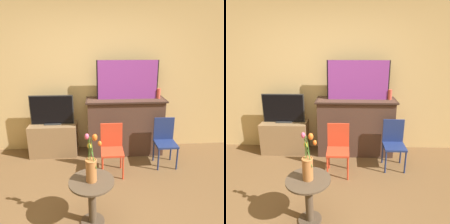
# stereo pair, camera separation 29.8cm
# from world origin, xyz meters

# --- Properties ---
(wall_back) EXTENTS (8.00, 0.06, 2.70)m
(wall_back) POSITION_xyz_m (0.00, 2.13, 1.35)
(wall_back) COLOR tan
(wall_back) RESTS_ON ground
(fireplace_mantel) EXTENTS (1.33, 0.47, 0.97)m
(fireplace_mantel) POSITION_xyz_m (0.48, 1.89, 0.50)
(fireplace_mantel) COLOR #4C3328
(fireplace_mantel) RESTS_ON ground
(painting) EXTENTS (1.02, 0.03, 0.64)m
(painting) POSITION_xyz_m (0.51, 1.89, 1.29)
(painting) COLOR black
(painting) RESTS_ON fireplace_mantel
(mantel_candle) EXTENTS (0.07, 0.07, 0.17)m
(mantel_candle) POSITION_xyz_m (1.04, 1.89, 1.06)
(mantel_candle) COLOR #CC4C3D
(mantel_candle) RESTS_ON fireplace_mantel
(tv_stand) EXTENTS (0.79, 0.39, 0.56)m
(tv_stand) POSITION_xyz_m (-0.76, 1.88, 0.28)
(tv_stand) COLOR olive
(tv_stand) RESTS_ON ground
(tv_monitor) EXTENTS (0.72, 0.12, 0.50)m
(tv_monitor) POSITION_xyz_m (-0.76, 1.89, 0.80)
(tv_monitor) COLOR #2D2D2D
(tv_monitor) RESTS_ON tv_stand
(chair_red) EXTENTS (0.32, 0.32, 0.75)m
(chair_red) POSITION_xyz_m (0.20, 1.25, 0.43)
(chair_red) COLOR red
(chair_red) RESTS_ON ground
(chair_blue) EXTENTS (0.32, 0.32, 0.75)m
(chair_blue) POSITION_xyz_m (1.06, 1.44, 0.43)
(chair_blue) COLOR navy
(chair_blue) RESTS_ON ground
(side_table) EXTENTS (0.47, 0.47, 0.53)m
(side_table) POSITION_xyz_m (-0.07, 0.27, 0.34)
(side_table) COLOR #4C3D2D
(side_table) RESTS_ON ground
(vase_tulips) EXTENTS (0.17, 0.13, 0.51)m
(vase_tulips) POSITION_xyz_m (-0.07, 0.27, 0.70)
(vase_tulips) COLOR #AD6B38
(vase_tulips) RESTS_ON side_table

